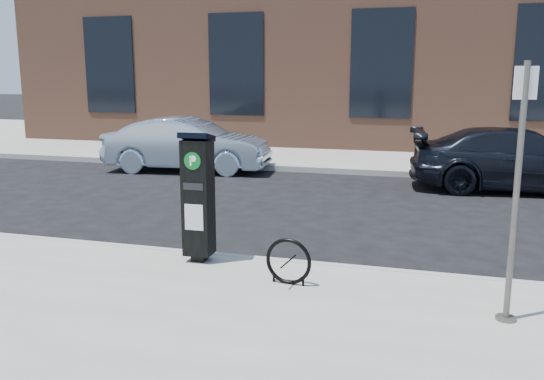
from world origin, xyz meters
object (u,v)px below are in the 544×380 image
(parking_kiosk, at_px, (198,196))
(car_dark, at_px, (520,160))
(sign_pole, at_px, (516,197))
(bike_rack, at_px, (288,262))
(car_silver, at_px, (188,145))

(parking_kiosk, distance_m, car_dark, 8.78)
(parking_kiosk, height_order, sign_pole, sign_pole)
(sign_pole, relative_size, car_dark, 0.53)
(parking_kiosk, bearing_deg, car_dark, 54.71)
(parking_kiosk, relative_size, sign_pole, 0.67)
(parking_kiosk, xyz_separation_m, sign_pole, (3.85, -0.93, 0.40))
(bike_rack, bearing_deg, car_dark, 71.34)
(sign_pole, height_order, bike_rack, sign_pole)
(car_silver, distance_m, car_dark, 8.55)
(car_silver, bearing_deg, bike_rack, -155.16)
(parking_kiosk, height_order, car_silver, parking_kiosk)
(parking_kiosk, height_order, bike_rack, parking_kiosk)
(bike_rack, xyz_separation_m, car_silver, (-5.02, 8.19, 0.31))
(car_dark, bearing_deg, car_silver, 82.15)
(sign_pole, xyz_separation_m, car_silver, (-7.46, 8.57, -0.72))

